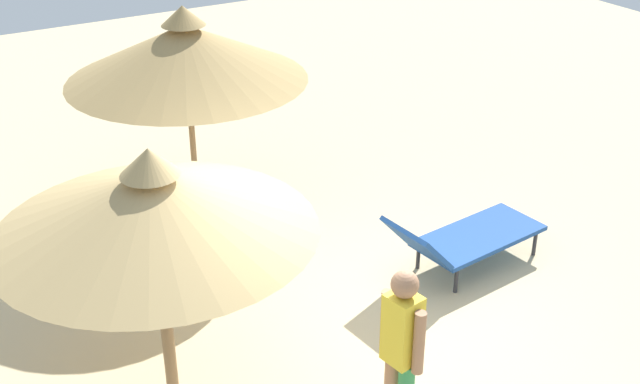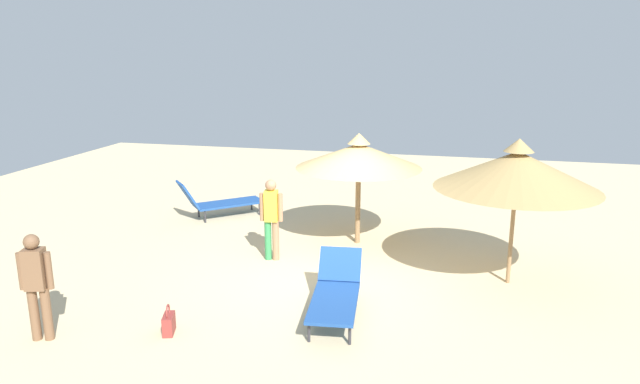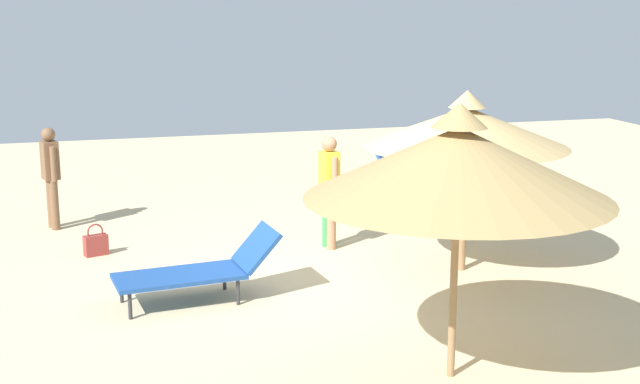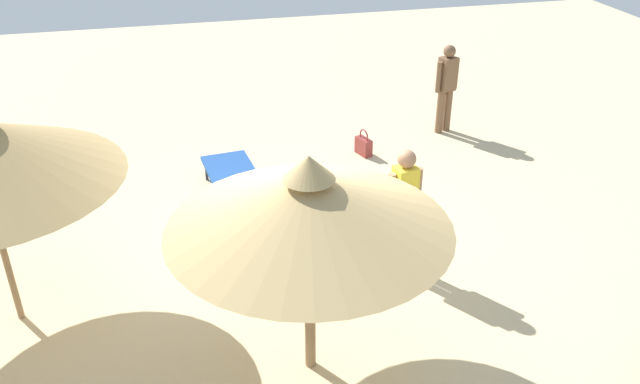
% 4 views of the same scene
% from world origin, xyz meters
% --- Properties ---
extents(ground, '(24.00, 24.00, 0.10)m').
position_xyz_m(ground, '(0.00, 0.00, -0.05)').
color(ground, beige).
extents(parasol_umbrella_front, '(2.73, 2.73, 2.54)m').
position_xyz_m(parasol_umbrella_front, '(-3.07, -0.14, 2.01)').
color(parasol_umbrella_front, olive).
rests_on(parasol_umbrella_front, ground).
extents(parasol_umbrella_far_left, '(2.57, 2.57, 2.32)m').
position_xyz_m(parasol_umbrella_far_left, '(-0.15, -1.60, 1.86)').
color(parasol_umbrella_far_left, olive).
rests_on(parasol_umbrella_far_left, ground).
extents(lounge_chair_near_right, '(1.91, 1.80, 0.97)m').
position_xyz_m(lounge_chair_near_right, '(3.43, -2.60, 0.41)').
color(lounge_chair_near_right, '#1E478C').
rests_on(lounge_chair_near_right, ground).
extents(lounge_chair_near_left, '(0.88, 1.94, 0.80)m').
position_xyz_m(lounge_chair_near_left, '(-0.41, 1.79, 0.39)').
color(lounge_chair_near_left, '#1E478C').
rests_on(lounge_chair_near_left, ground).
extents(person_standing_back, '(0.44, 0.29, 1.55)m').
position_xyz_m(person_standing_back, '(3.43, 3.50, 0.87)').
color(person_standing_back, brown).
rests_on(person_standing_back, ground).
extents(person_standing_edge, '(0.43, 0.26, 1.58)m').
position_xyz_m(person_standing_edge, '(1.28, -0.24, 0.89)').
color(person_standing_edge, '#338C4C').
rests_on(person_standing_edge, ground).
extents(handbag, '(0.23, 0.34, 0.44)m').
position_xyz_m(handbag, '(1.79, 2.92, 0.16)').
color(handbag, maroon).
rests_on(handbag, ground).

